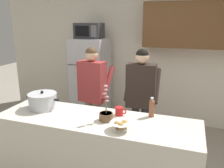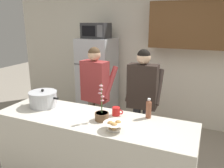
# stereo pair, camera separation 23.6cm
# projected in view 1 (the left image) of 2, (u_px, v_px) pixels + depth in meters

# --- Properties ---
(back_wall_unit) EXTENTS (6.00, 0.48, 2.60)m
(back_wall_unit) POSITION_uv_depth(u_px,v_px,m) (155.00, 49.00, 4.35)
(back_wall_unit) COLOR silver
(back_wall_unit) RESTS_ON ground
(kitchen_island) EXTENTS (2.25, 0.68, 0.92)m
(kitchen_island) POSITION_uv_depth(u_px,v_px,m) (97.00, 155.00, 2.65)
(kitchen_island) COLOR silver
(kitchen_island) RESTS_ON ground
(refrigerator) EXTENTS (0.64, 0.68, 1.64)m
(refrigerator) POSITION_uv_depth(u_px,v_px,m) (91.00, 81.00, 4.52)
(refrigerator) COLOR #B7BABF
(refrigerator) RESTS_ON ground
(microwave) EXTENTS (0.48, 0.37, 0.28)m
(microwave) POSITION_uv_depth(u_px,v_px,m) (89.00, 31.00, 4.24)
(microwave) COLOR #2D2D30
(microwave) RESTS_ON refrigerator
(person_near_pot) EXTENTS (0.53, 0.47, 1.59)m
(person_near_pot) POSITION_uv_depth(u_px,v_px,m) (93.00, 87.00, 3.46)
(person_near_pot) COLOR #726656
(person_near_pot) RESTS_ON ground
(person_by_sink) EXTENTS (0.50, 0.42, 1.60)m
(person_by_sink) POSITION_uv_depth(u_px,v_px,m) (141.00, 92.00, 3.23)
(person_by_sink) COLOR black
(person_by_sink) RESTS_ON ground
(cooking_pot) EXTENTS (0.45, 0.34, 0.23)m
(cooking_pot) POSITION_uv_depth(u_px,v_px,m) (43.00, 101.00, 2.80)
(cooking_pot) COLOR silver
(cooking_pot) RESTS_ON kitchen_island
(coffee_mug) EXTENTS (0.13, 0.09, 0.10)m
(coffee_mug) POSITION_uv_depth(u_px,v_px,m) (119.00, 111.00, 2.61)
(coffee_mug) COLOR red
(coffee_mug) RESTS_ON kitchen_island
(bread_bowl) EXTENTS (0.22, 0.22, 0.10)m
(bread_bowl) POSITION_uv_depth(u_px,v_px,m) (121.00, 125.00, 2.25)
(bread_bowl) COLOR white
(bread_bowl) RESTS_ON kitchen_island
(bottle_near_edge) EXTENTS (0.06, 0.06, 0.23)m
(bottle_near_edge) POSITION_uv_depth(u_px,v_px,m) (152.00, 107.00, 2.56)
(bottle_near_edge) COLOR brown
(bottle_near_edge) RESTS_ON kitchen_island
(potted_orchid) EXTENTS (0.15, 0.15, 0.41)m
(potted_orchid) POSITION_uv_depth(u_px,v_px,m) (106.00, 115.00, 2.47)
(potted_orchid) COLOR brown
(potted_orchid) RESTS_ON kitchen_island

